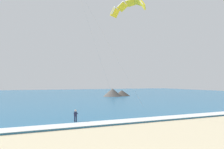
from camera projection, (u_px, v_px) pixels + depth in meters
sea at (50, 95)px, 76.49m from camera, size 200.00×120.00×0.20m
surf_foam at (75, 125)px, 21.46m from camera, size 200.00×2.17×0.04m
surfboard at (75, 123)px, 23.22m from camera, size 0.88×1.47×0.09m
kitesurfer at (75, 116)px, 23.28m from camera, size 0.64×0.63×1.69m
kite_primary at (129, 6)px, 33.03m from camera, size 12.24×8.29×18.58m
headland_right at (116, 93)px, 68.65m from camera, size 11.15×7.99×3.01m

